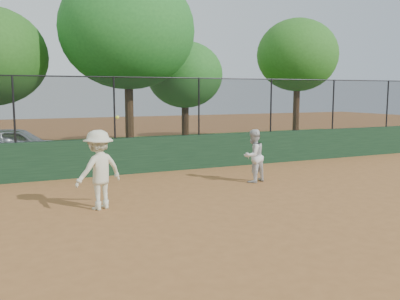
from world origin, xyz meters
name	(u,v)px	position (x,y,z in m)	size (l,w,h in m)	color
ground	(209,220)	(0.00, 0.00, 0.00)	(80.00, 80.00, 0.00)	#9B6132
back_wall	(130,156)	(0.00, 6.00, 0.60)	(26.00, 0.20, 1.20)	#1A3921
grass_strip	(94,152)	(0.00, 12.00, 0.00)	(36.00, 12.00, 0.01)	#2D4D18
parked_car	(15,146)	(-3.39, 9.64, 0.71)	(1.68, 4.18, 1.43)	silver
player_second	(253,156)	(2.97, 3.10, 0.80)	(0.77, 0.60, 1.59)	silver
player_main	(99,170)	(-1.90, 1.91, 0.92)	(1.36, 1.09, 2.18)	beige
fence_assembly	(129,106)	(-0.03, 6.00, 2.24)	(26.00, 0.06, 2.00)	black
tree_2	(128,30)	(1.23, 10.44, 5.28)	(5.75, 5.23, 7.77)	#4A311A
tree_3	(185,75)	(4.77, 12.67, 3.55)	(3.86, 3.51, 5.24)	#3B2513
tree_4	(298,55)	(10.79, 11.51, 4.64)	(4.44, 4.04, 6.58)	#4B2E1B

